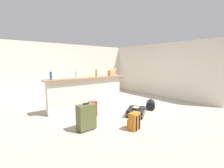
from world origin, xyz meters
name	(u,v)px	position (x,y,z in m)	size (l,w,h in m)	color
ground_plane	(111,107)	(0.00, 0.00, -0.03)	(13.00, 13.00, 0.05)	#ADA393
wall_back	(74,70)	(0.00, 3.05, 1.25)	(6.60, 0.10, 2.50)	silver
wall_right	(155,70)	(3.05, 0.30, 1.25)	(0.10, 6.00, 2.50)	silver
partition_half_wall	(88,94)	(-0.77, 0.32, 0.53)	(2.80, 0.20, 1.05)	silver
bar_countertop	(87,78)	(-0.77, 0.32, 1.08)	(2.96, 0.40, 0.05)	#93704C
bottle_blue	(51,76)	(-1.99, 0.40, 1.22)	(0.07, 0.07, 0.24)	#284C89
bottle_clear	(76,75)	(-1.19, 0.31, 1.21)	(0.07, 0.07, 0.22)	silver
bottle_amber	(96,73)	(-0.37, 0.37, 1.23)	(0.06, 0.06, 0.26)	#9E661E
bottle_white	(115,72)	(0.52, 0.38, 1.24)	(0.07, 0.07, 0.28)	silver
grocery_bag	(112,73)	(0.27, 0.28, 1.21)	(0.26, 0.18, 0.22)	tan
dining_table	(104,82)	(1.00, 1.77, 0.65)	(1.10, 0.80, 0.74)	#332319
dining_chair_near_partition	(109,86)	(0.92, 1.29, 0.52)	(0.44, 0.44, 0.93)	#9E754C
dining_chair_far_side	(100,84)	(1.04, 2.26, 0.52)	(0.43, 0.43, 0.93)	#9E754C
suitcase_flat_black	(136,112)	(-0.02, -1.29, 0.11)	(0.87, 0.79, 0.22)	black
duffel_bag_black	(151,105)	(0.87, -1.15, 0.15)	(0.56, 0.53, 0.34)	black
backpack_orange	(134,121)	(-0.81, -1.97, 0.20)	(0.31, 0.29, 0.42)	orange
backpack_red	(93,108)	(-1.02, -0.41, 0.20)	(0.33, 0.32, 0.42)	red
suitcase_upright_olive	(86,117)	(-1.73, -1.27, 0.33)	(0.45, 0.26, 0.67)	#51562D
book_stack	(136,108)	(-0.06, -1.32, 0.25)	(0.26, 0.21, 0.06)	black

